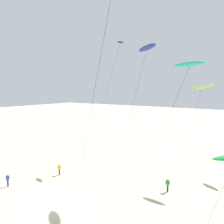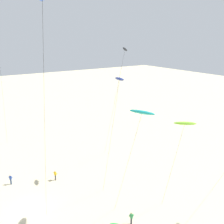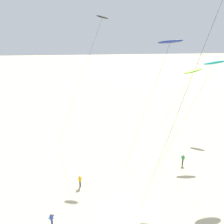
% 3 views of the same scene
% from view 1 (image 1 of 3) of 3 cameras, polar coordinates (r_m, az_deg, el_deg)
% --- Properties ---
extents(ground_plane, '(260.00, 260.00, 0.00)m').
position_cam_1_polar(ground_plane, '(26.16, -15.42, -22.59)').
color(ground_plane, beige).
extents(kite_navy, '(6.62, 2.25, 18.08)m').
position_cam_1_polar(kite_navy, '(27.50, 9.39, 16.55)').
color(kite_navy, navy).
rests_on(kite_navy, ground).
extents(kite_teal, '(7.52, 1.59, 15.57)m').
position_cam_1_polar(kite_teal, '(24.23, 20.26, 11.90)').
color(kite_teal, teal).
rests_on(kite_teal, ground).
extents(kite_black, '(8.78, 1.70, 20.83)m').
position_cam_1_polar(kite_black, '(37.60, 2.02, 17.52)').
color(kite_black, black).
rests_on(kite_black, ground).
extents(kite_lime, '(4.72, 1.09, 13.30)m').
position_cam_1_polar(kite_lime, '(30.31, 23.13, 6.08)').
color(kite_lime, '#8CD833').
rests_on(kite_lime, ground).
extents(kite_flyer_nearest, '(0.72, 0.73, 1.67)m').
position_cam_1_polar(kite_flyer_nearest, '(31.50, -26.36, -16.11)').
color(kite_flyer_nearest, navy).
rests_on(kite_flyer_nearest, ground).
extents(kite_flyer_middle, '(0.63, 0.61, 1.67)m').
position_cam_1_polar(kite_flyer_middle, '(28.04, 14.82, -18.49)').
color(kite_flyer_middle, '#33333D').
rests_on(kite_flyer_middle, ground).
extents(kite_flyer_furthest, '(0.67, 0.65, 1.67)m').
position_cam_1_polar(kite_flyer_furthest, '(32.81, -14.05, -14.75)').
color(kite_flyer_furthest, '#33333D').
rests_on(kite_flyer_furthest, ground).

